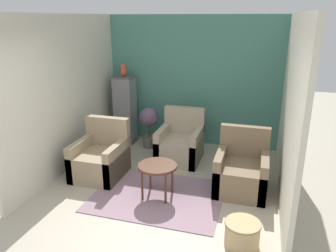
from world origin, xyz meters
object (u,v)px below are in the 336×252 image
object	(u,v)px
armchair_middle	(180,145)
wicker_basket	(242,233)
parrot	(124,70)
coffee_table	(157,168)
birdcage	(125,110)
potted_plant	(149,122)
armchair_left	(101,159)
armchair_right	(241,172)

from	to	relation	value
armchair_middle	wicker_basket	world-z (taller)	armchair_middle
parrot	wicker_basket	size ratio (longest dim) A/B	0.63
coffee_table	armchair_middle	size ratio (longest dim) A/B	0.61
armchair_middle	parrot	xyz separation A→B (m)	(-1.41, 0.64, 1.27)
birdcage	potted_plant	distance (m)	0.66
birdcage	potted_plant	bearing A→B (deg)	-17.92
armchair_left	potted_plant	bearing A→B (deg)	76.65
armchair_right	armchair_middle	world-z (taller)	same
birdcage	coffee_table	bearing A→B (deg)	-55.67
coffee_table	parrot	distance (m)	2.76
coffee_table	armchair_left	distance (m)	1.25
coffee_table	birdcage	distance (m)	2.54
armchair_left	wicker_basket	distance (m)	2.78
birdcage	armchair_right	bearing A→B (deg)	-29.65
armchair_left	wicker_basket	size ratio (longest dim) A/B	2.22
armchair_middle	parrot	world-z (taller)	parrot
armchair_right	armchair_middle	xyz separation A→B (m)	(-1.23, 0.87, 0.00)
coffee_table	potted_plant	world-z (taller)	potted_plant
potted_plant	wicker_basket	distance (m)	3.47
wicker_basket	coffee_table	bearing A→B (deg)	149.09
birdcage	wicker_basket	distance (m)	4.03
birdcage	wicker_basket	world-z (taller)	birdcage
birdcage	potted_plant	size ratio (longest dim) A/B	1.69
armchair_middle	wicker_basket	bearing A→B (deg)	-59.01
armchair_left	wicker_basket	bearing A→B (deg)	-25.54
coffee_table	armchair_right	xyz separation A→B (m)	(1.21, 0.59, -0.16)
armchair_middle	potted_plant	xyz separation A→B (m)	(-0.80, 0.44, 0.26)
parrot	wicker_basket	world-z (taller)	parrot
wicker_basket	birdcage	bearing A→B (deg)	133.74
armchair_right	potted_plant	xyz separation A→B (m)	(-2.03, 1.30, 0.26)
parrot	wicker_basket	bearing A→B (deg)	-46.29
armchair_right	potted_plant	size ratio (longest dim) A/B	1.13
armchair_right	potted_plant	bearing A→B (deg)	147.25
coffee_table	parrot	size ratio (longest dim) A/B	2.14
parrot	potted_plant	bearing A→B (deg)	-18.11
armchair_right	armchair_middle	distance (m)	1.50
armchair_left	armchair_middle	xyz separation A→B (m)	(1.15, 1.05, 0.00)
birdcage	wicker_basket	xyz separation A→B (m)	(2.76, -2.89, -0.55)
parrot	armchair_left	bearing A→B (deg)	-81.39
armchair_right	birdcage	bearing A→B (deg)	150.35
armchair_middle	birdcage	xyz separation A→B (m)	(-1.41, 0.63, 0.41)
armchair_left	armchair_right	xyz separation A→B (m)	(2.38, 0.19, 0.00)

